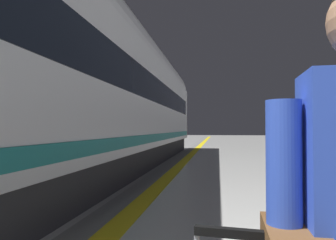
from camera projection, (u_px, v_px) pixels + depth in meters
safety_line_strip at (174, 171)px, 9.56m from camera, size 0.36×80.00×0.01m
tactile_edge_band at (164, 171)px, 9.61m from camera, size 0.57×80.00×0.01m
high_speed_train at (22, 59)px, 5.55m from camera, size 2.94×31.26×4.97m
passenger_near at (300, 143)px, 7.29m from camera, size 0.52×0.22×1.66m
suitcase_near at (318, 170)px, 7.04m from camera, size 0.38×0.24×1.06m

